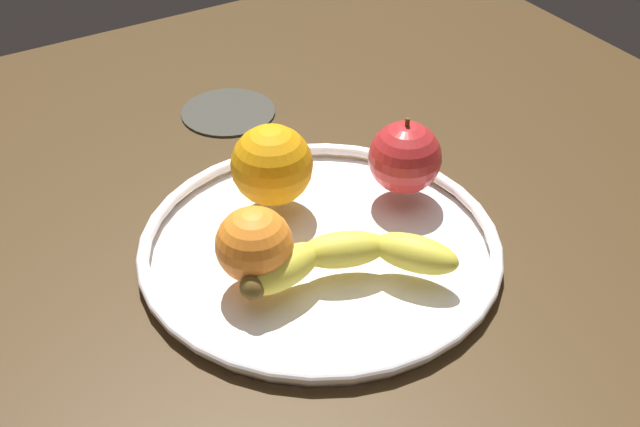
{
  "coord_description": "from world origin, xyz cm",
  "views": [
    {
      "loc": [
        31.43,
        52.14,
        51.27
      ],
      "look_at": [
        0.0,
        0.0,
        4.8
      ],
      "focal_mm": 47.98,
      "sensor_mm": 36.0,
      "label": 1
    }
  ],
  "objects_px": {
    "orange_front_left": "(254,245)",
    "orange_center": "(272,165)",
    "ambient_coaster": "(228,111)",
    "fruit_bowl": "(320,247)",
    "banana": "(345,258)",
    "apple": "(405,157)"
  },
  "relations": [
    {
      "from": "orange_front_left",
      "to": "orange_center",
      "type": "relative_size",
      "value": 0.85
    },
    {
      "from": "ambient_coaster",
      "to": "orange_center",
      "type": "bearing_deg",
      "value": 76.57
    },
    {
      "from": "orange_front_left",
      "to": "fruit_bowl",
      "type": "bearing_deg",
      "value": -169.97
    },
    {
      "from": "banana",
      "to": "orange_front_left",
      "type": "relative_size",
      "value": 2.82
    },
    {
      "from": "apple",
      "to": "orange_center",
      "type": "height_order",
      "value": "same"
    },
    {
      "from": "fruit_bowl",
      "to": "banana",
      "type": "xyz_separation_m",
      "value": [
        0.0,
        0.05,
        0.03
      ]
    },
    {
      "from": "fruit_bowl",
      "to": "ambient_coaster",
      "type": "bearing_deg",
      "value": -98.38
    },
    {
      "from": "banana",
      "to": "apple",
      "type": "distance_m",
      "value": 0.14
    },
    {
      "from": "apple",
      "to": "ambient_coaster",
      "type": "relative_size",
      "value": 0.73
    },
    {
      "from": "banana",
      "to": "orange_center",
      "type": "distance_m",
      "value": 0.13
    },
    {
      "from": "orange_center",
      "to": "orange_front_left",
      "type": "bearing_deg",
      "value": 53.82
    },
    {
      "from": "ambient_coaster",
      "to": "fruit_bowl",
      "type": "bearing_deg",
      "value": 81.62
    },
    {
      "from": "banana",
      "to": "orange_center",
      "type": "bearing_deg",
      "value": -68.08
    },
    {
      "from": "orange_center",
      "to": "ambient_coaster",
      "type": "distance_m",
      "value": 0.21
    },
    {
      "from": "orange_front_left",
      "to": "orange_center",
      "type": "xyz_separation_m",
      "value": [
        -0.07,
        -0.09,
        0.01
      ]
    },
    {
      "from": "orange_front_left",
      "to": "ambient_coaster",
      "type": "relative_size",
      "value": 0.61
    },
    {
      "from": "fruit_bowl",
      "to": "orange_center",
      "type": "height_order",
      "value": "orange_center"
    },
    {
      "from": "banana",
      "to": "orange_center",
      "type": "height_order",
      "value": "orange_center"
    },
    {
      "from": "fruit_bowl",
      "to": "orange_center",
      "type": "xyz_separation_m",
      "value": [
        0.01,
        -0.08,
        0.05
      ]
    },
    {
      "from": "banana",
      "to": "apple",
      "type": "relative_size",
      "value": 2.39
    },
    {
      "from": "orange_front_left",
      "to": "ambient_coaster",
      "type": "distance_m",
      "value": 0.31
    },
    {
      "from": "apple",
      "to": "ambient_coaster",
      "type": "xyz_separation_m",
      "value": [
        0.07,
        -0.25,
        -0.05
      ]
    }
  ]
}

